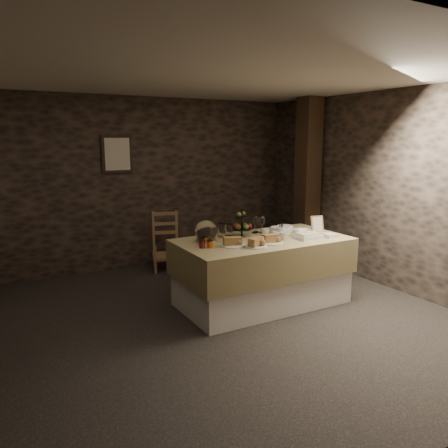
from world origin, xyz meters
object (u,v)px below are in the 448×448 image
timber_column (307,182)px  chair (165,244)px  fruit_stand (242,225)px  buffet_table (262,267)px

timber_column → chair: bearing=160.7°
fruit_stand → chair: bearing=102.2°
timber_column → fruit_stand: (-1.76, -0.93, -0.36)m
buffet_table → chair: size_ratio=2.95×
buffet_table → timber_column: bearing=35.6°
timber_column → fruit_stand: 2.03m
buffet_table → chair: 1.98m
buffet_table → fruit_stand: bearing=118.6°
chair → fruit_stand: fruit_stand is taller
buffet_table → timber_column: (1.63, 1.17, 0.84)m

